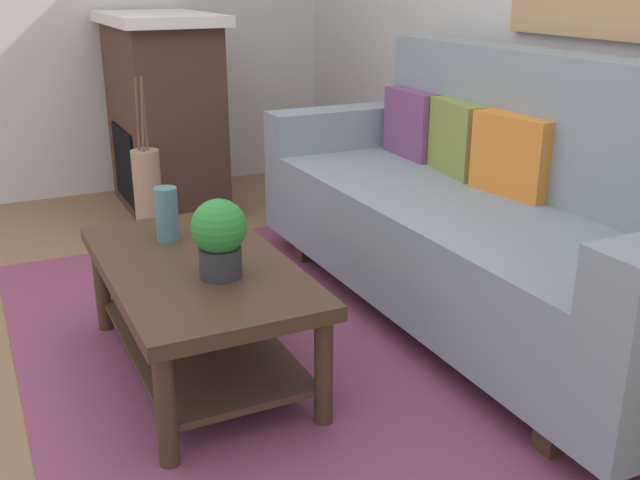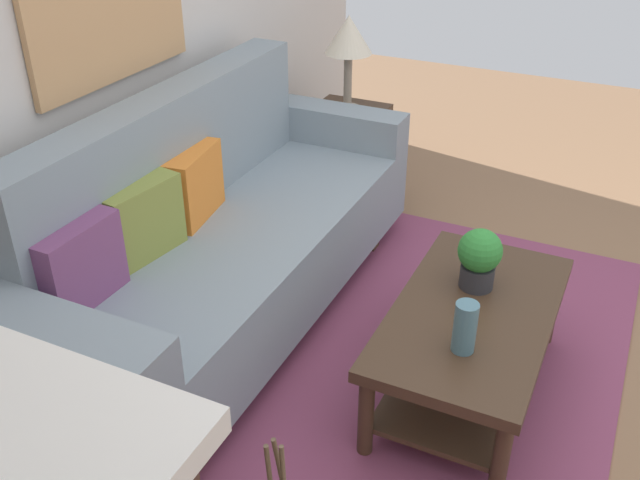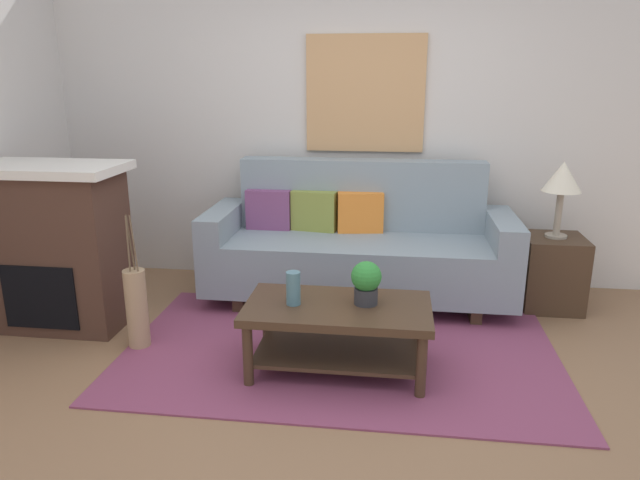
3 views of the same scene
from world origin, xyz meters
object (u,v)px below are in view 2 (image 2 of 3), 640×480
throw_pillow_plum (80,265)px  tabletop_vase (465,327)px  throw_pillow_orange (194,185)px  couch (222,238)px  table_lamp (349,39)px  throw_pillow_olive (143,221)px  potted_plant_tabletop (479,257)px  coffee_table (471,333)px  side_table (346,152)px

throw_pillow_plum → tabletop_vase: size_ratio=1.79×
throw_pillow_plum → tabletop_vase: 1.42m
throw_pillow_orange → couch: bearing=-90.0°
table_lamp → throw_pillow_olive: bearing=176.7°
throw_pillow_orange → potted_plant_tabletop: bearing=-84.7°
potted_plant_tabletop → table_lamp: table_lamp is taller
throw_pillow_plum → throw_pillow_orange: (0.74, 0.00, 0.00)m
couch → throw_pillow_orange: 0.28m
couch → throw_pillow_plum: 0.79m
throw_pillow_plum → throw_pillow_orange: size_ratio=1.00×
table_lamp → potted_plant_tabletop: bearing=-139.2°
couch → potted_plant_tabletop: (0.12, -1.16, 0.14)m
throw_pillow_orange → tabletop_vase: (-0.31, -1.34, -0.15)m
throw_pillow_olive → coffee_table: (0.33, -1.32, -0.37)m
throw_pillow_olive → side_table: throw_pillow_olive is taller
couch → table_lamp: 1.58m
coffee_table → throw_pillow_plum: bearing=117.9°
side_table → table_lamp: size_ratio=0.98×
throw_pillow_plum → table_lamp: bearing=-2.8°
couch → tabletop_vase: couch is taller
throw_pillow_olive → tabletop_vase: bearing=-87.2°
couch → tabletop_vase: 1.26m
coffee_table → potted_plant_tabletop: potted_plant_tabletop is taller
tabletop_vase → throw_pillow_orange: bearing=77.2°
couch → throw_pillow_orange: (0.00, 0.12, 0.25)m
throw_pillow_olive → coffee_table: throw_pillow_olive is taller
coffee_table → side_table: 1.95m
tabletop_vase → potted_plant_tabletop: size_ratio=0.77×
throw_pillow_olive → tabletop_vase: throw_pillow_olive is taller
throw_pillow_plum → potted_plant_tabletop: size_ratio=1.37×
tabletop_vase → throw_pillow_plum: bearing=108.0°
throw_pillow_orange → table_lamp: (1.48, -0.11, 0.31)m
couch → table_lamp: bearing=0.7°
potted_plant_tabletop → throw_pillow_orange: bearing=95.3°
couch → coffee_table: size_ratio=2.14×
side_table → potted_plant_tabletop: bearing=-139.2°
tabletop_vase → potted_plant_tabletop: bearing=8.4°
couch → table_lamp: table_lamp is taller
throw_pillow_plum → potted_plant_tabletop: 1.55m
couch → coffee_table: 1.20m
throw_pillow_plum → throw_pillow_orange: bearing=0.0°
throw_pillow_orange → throw_pillow_olive: bearing=180.0°
couch → coffee_table: (-0.04, -1.19, -0.12)m
throw_pillow_orange → side_table: size_ratio=0.64×
couch → throw_pillow_olive: bearing=161.4°
throw_pillow_plum → throw_pillow_olive: size_ratio=1.00×
side_table → table_lamp: (0.00, 0.00, 0.71)m
side_table → table_lamp: 0.71m
throw_pillow_orange → side_table: 1.54m
tabletop_vase → coffee_table: bearing=5.6°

